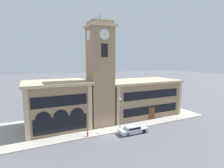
% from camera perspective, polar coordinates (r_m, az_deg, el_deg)
% --- Properties ---
extents(ground_plane, '(300.00, 300.00, 0.00)m').
position_cam_1_polar(ground_plane, '(29.84, -0.16, -15.93)').
color(ground_plane, '#56565B').
extents(sidewalk_kerb, '(44.30, 12.95, 0.15)m').
position_cam_1_polar(sidewalk_kerb, '(35.37, -4.73, -11.99)').
color(sidewalk_kerb, '#A39E93').
rests_on(sidewalk_kerb, ground_plane).
extents(clock_tower, '(4.82, 4.82, 19.89)m').
position_cam_1_polar(clock_tower, '(31.90, -3.87, 3.05)').
color(clock_tower, '#937A5B').
rests_on(clock_tower, ground_plane).
extents(town_hall_left_wing, '(11.08, 8.88, 8.33)m').
position_cam_1_polar(town_hall_left_wing, '(32.77, -17.56, -6.39)').
color(town_hall_left_wing, '#937A5B').
rests_on(town_hall_left_wing, ground_plane).
extents(town_hall_right_wing, '(16.49, 8.88, 7.73)m').
position_cam_1_polar(town_hall_right_wing, '(39.27, 9.20, -4.30)').
color(town_hall_right_wing, '#937A5B').
rests_on(town_hall_right_wing, ground_plane).
extents(parked_car_near, '(4.90, 2.00, 1.29)m').
position_cam_1_polar(parked_car_near, '(30.01, 6.83, -14.43)').
color(parked_car_near, '#B2B7C1').
rests_on(parked_car_near, ground_plane).
extents(street_lamp, '(0.36, 0.36, 5.48)m').
position_cam_1_polar(street_lamp, '(30.01, 2.64, -8.15)').
color(street_lamp, '#4C4C51').
rests_on(street_lamp, sidewalk_kerb).
extents(fire_hydrant, '(0.22, 0.22, 0.87)m').
position_cam_1_polar(fire_hydrant, '(28.66, -7.95, -15.79)').
color(fire_hydrant, red).
rests_on(fire_hydrant, sidewalk_kerb).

